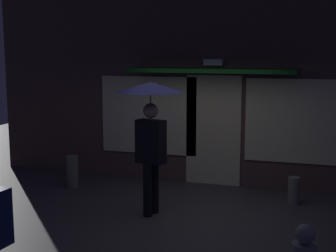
% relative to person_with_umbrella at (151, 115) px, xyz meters
% --- Properties ---
extents(ground_plane, '(18.00, 18.00, 0.00)m').
position_rel_person_with_umbrella_xyz_m(ground_plane, '(0.58, -0.08, -1.64)').
color(ground_plane, '#423F44').
extents(building_facade, '(9.59, 1.00, 4.37)m').
position_rel_person_with_umbrella_xyz_m(building_facade, '(0.58, 2.26, 0.52)').
color(building_facade, brown).
rests_on(building_facade, ground).
extents(person_with_umbrella, '(1.06, 1.06, 2.18)m').
position_rel_person_with_umbrella_xyz_m(person_with_umbrella, '(0.00, 0.00, 0.00)').
color(person_with_umbrella, black).
rests_on(person_with_umbrella, ground).
extents(sidewalk_bollard, '(0.21, 0.21, 0.48)m').
position_rel_person_with_umbrella_xyz_m(sidewalk_bollard, '(2.21, 1.27, -1.40)').
color(sidewalk_bollard, slate).
rests_on(sidewalk_bollard, ground).
extents(sidewalk_bollard_2, '(0.22, 0.22, 0.63)m').
position_rel_person_with_umbrella_xyz_m(sidewalk_bollard_2, '(-2.01, 1.06, -1.33)').
color(sidewalk_bollard_2, slate).
rests_on(sidewalk_bollard_2, ground).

